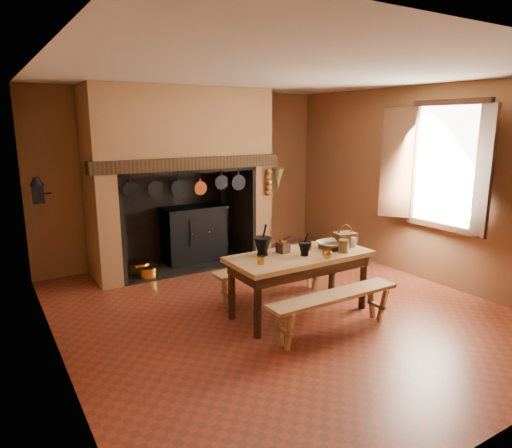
% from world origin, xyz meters
% --- Properties ---
extents(floor, '(5.50, 5.50, 0.00)m').
position_xyz_m(floor, '(0.00, 0.00, 0.00)').
color(floor, maroon).
rests_on(floor, ground).
extents(ceiling, '(5.50, 5.50, 0.00)m').
position_xyz_m(ceiling, '(0.00, 0.00, 2.80)').
color(ceiling, silver).
rests_on(ceiling, back_wall).
extents(back_wall, '(5.00, 0.02, 2.80)m').
position_xyz_m(back_wall, '(0.00, 2.75, 1.40)').
color(back_wall, brown).
rests_on(back_wall, floor).
extents(wall_left, '(0.02, 5.50, 2.80)m').
position_xyz_m(wall_left, '(-2.50, 0.00, 1.40)').
color(wall_left, brown).
rests_on(wall_left, floor).
extents(wall_right, '(0.02, 5.50, 2.80)m').
position_xyz_m(wall_right, '(2.50, 0.00, 1.40)').
color(wall_right, brown).
rests_on(wall_right, floor).
extents(chimney_breast, '(2.95, 0.96, 2.80)m').
position_xyz_m(chimney_breast, '(-0.30, 2.31, 1.81)').
color(chimney_breast, brown).
rests_on(chimney_breast, floor).
extents(iron_range, '(1.12, 0.55, 1.60)m').
position_xyz_m(iron_range, '(-0.04, 2.45, 0.48)').
color(iron_range, black).
rests_on(iron_range, floor).
extents(hearth_pans, '(0.51, 0.62, 0.20)m').
position_xyz_m(hearth_pans, '(-1.05, 2.22, 0.09)').
color(hearth_pans, '#B77E2A').
rests_on(hearth_pans, floor).
extents(hanging_pans, '(1.92, 0.29, 0.27)m').
position_xyz_m(hanging_pans, '(-0.34, 1.81, 1.36)').
color(hanging_pans, black).
rests_on(hanging_pans, chimney_breast).
extents(onion_string, '(0.12, 0.10, 0.46)m').
position_xyz_m(onion_string, '(1.00, 1.79, 1.33)').
color(onion_string, '#96631B').
rests_on(onion_string, chimney_breast).
extents(herb_bunch, '(0.20, 0.20, 0.35)m').
position_xyz_m(herb_bunch, '(1.18, 1.79, 1.38)').
color(herb_bunch, brown).
rests_on(herb_bunch, chimney_breast).
extents(window, '(0.39, 1.75, 1.76)m').
position_xyz_m(window, '(2.35, -0.40, 1.70)').
color(window, white).
rests_on(window, wall_right).
extents(wall_coffee_mill, '(0.23, 0.16, 0.31)m').
position_xyz_m(wall_coffee_mill, '(-2.42, 1.55, 1.52)').
color(wall_coffee_mill, black).
rests_on(wall_coffee_mill, wall_left).
extents(work_table, '(1.73, 0.77, 0.75)m').
position_xyz_m(work_table, '(0.15, -0.19, 0.63)').
color(work_table, '#A6774C').
rests_on(work_table, floor).
extents(bench_front, '(1.63, 0.28, 0.46)m').
position_xyz_m(bench_front, '(0.15, -0.82, 0.34)').
color(bench_front, '#A6774C').
rests_on(bench_front, floor).
extents(bench_back, '(1.63, 0.29, 0.46)m').
position_xyz_m(bench_back, '(0.15, 0.40, 0.34)').
color(bench_back, '#A6774C').
rests_on(bench_back, floor).
extents(mortar_large, '(0.22, 0.22, 0.37)m').
position_xyz_m(mortar_large, '(-0.26, -0.00, 0.87)').
color(mortar_large, black).
rests_on(mortar_large, work_table).
extents(mortar_small, '(0.16, 0.16, 0.27)m').
position_xyz_m(mortar_small, '(0.16, -0.27, 0.84)').
color(mortar_small, black).
rests_on(mortar_small, work_table).
extents(coffee_grinder, '(0.18, 0.15, 0.20)m').
position_xyz_m(coffee_grinder, '(0.01, -0.04, 0.83)').
color(coffee_grinder, '#351C10').
rests_on(coffee_grinder, work_table).
extents(brass_mug_a, '(0.10, 0.10, 0.09)m').
position_xyz_m(brass_mug_a, '(-0.46, -0.28, 0.79)').
color(brass_mug_a, '#B77E2A').
rests_on(brass_mug_a, work_table).
extents(brass_mug_b, '(0.08, 0.08, 0.09)m').
position_xyz_m(brass_mug_b, '(0.34, -0.10, 0.79)').
color(brass_mug_b, '#B77E2A').
rests_on(brass_mug_b, work_table).
extents(mixing_bowl, '(0.37, 0.37, 0.09)m').
position_xyz_m(mixing_bowl, '(0.64, -0.18, 0.79)').
color(mixing_bowl, beige).
rests_on(mixing_bowl, work_table).
extents(stoneware_crock, '(0.15, 0.15, 0.16)m').
position_xyz_m(stoneware_crock, '(0.64, -0.41, 0.83)').
color(stoneware_crock, brown).
rests_on(stoneware_crock, work_table).
extents(glass_jar, '(0.08, 0.08, 0.12)m').
position_xyz_m(glass_jar, '(0.92, -0.28, 0.81)').
color(glass_jar, beige).
rests_on(glass_jar, work_table).
extents(wicker_basket, '(0.30, 0.23, 0.26)m').
position_xyz_m(wicker_basket, '(0.92, -0.12, 0.83)').
color(wicker_basket, '#492D16').
rests_on(wicker_basket, work_table).
extents(wooden_tray, '(0.32, 0.23, 0.06)m').
position_xyz_m(wooden_tray, '(0.65, -0.23, 0.78)').
color(wooden_tray, '#351C10').
rests_on(wooden_tray, work_table).
extents(brass_cup, '(0.13, 0.13, 0.09)m').
position_xyz_m(brass_cup, '(0.31, -0.49, 0.79)').
color(brass_cup, '#B77E2A').
rests_on(brass_cup, work_table).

